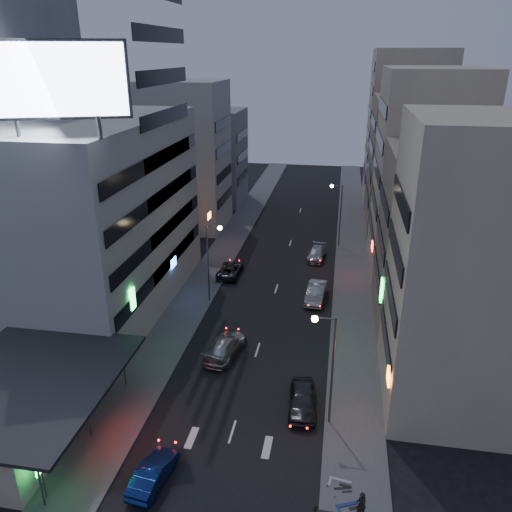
% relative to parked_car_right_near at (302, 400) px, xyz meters
% --- Properties ---
extents(ground, '(180.00, 180.00, 0.00)m').
position_rel_parked_car_right_near_xyz_m(ground, '(-4.37, -7.03, -0.81)').
color(ground, black).
rests_on(ground, ground).
extents(sidewalk_left, '(4.00, 120.00, 0.12)m').
position_rel_parked_car_right_near_xyz_m(sidewalk_left, '(-12.37, 22.97, -0.75)').
color(sidewalk_left, '#4C4C4F').
rests_on(sidewalk_left, ground).
extents(sidewalk_right, '(4.00, 120.00, 0.12)m').
position_rel_parked_car_right_near_xyz_m(sidewalk_right, '(3.63, 22.97, -0.75)').
color(sidewalk_right, '#4C4C4F').
rests_on(sidewalk_right, ground).
extents(food_court, '(11.00, 13.00, 3.88)m').
position_rel_parked_car_right_near_xyz_m(food_court, '(-18.27, -5.03, 1.18)').
color(food_court, beige).
rests_on(food_court, ground).
extents(white_building, '(14.00, 24.00, 18.00)m').
position_rel_parked_car_right_near_xyz_m(white_building, '(-21.37, 12.97, 8.19)').
color(white_building, '#AAA9A5').
rests_on(white_building, ground).
extents(grey_tower, '(10.00, 14.00, 34.00)m').
position_rel_parked_car_right_near_xyz_m(grey_tower, '(-30.37, 15.97, 16.19)').
color(grey_tower, gray).
rests_on(grey_tower, ground).
extents(shophouse_near, '(10.00, 11.00, 20.00)m').
position_rel_parked_car_right_near_xyz_m(shophouse_near, '(10.63, 3.47, 9.19)').
color(shophouse_near, beige).
rests_on(shophouse_near, ground).
extents(shophouse_mid, '(11.00, 12.00, 16.00)m').
position_rel_parked_car_right_near_xyz_m(shophouse_mid, '(11.13, 14.97, 7.19)').
color(shophouse_mid, gray).
rests_on(shophouse_mid, ground).
extents(shophouse_far, '(10.00, 14.00, 22.00)m').
position_rel_parked_car_right_near_xyz_m(shophouse_far, '(10.63, 27.97, 10.19)').
color(shophouse_far, beige).
rests_on(shophouse_far, ground).
extents(far_left_a, '(11.00, 10.00, 20.00)m').
position_rel_parked_car_right_near_xyz_m(far_left_a, '(-19.87, 37.97, 9.19)').
color(far_left_a, '#AAA9A5').
rests_on(far_left_a, ground).
extents(far_left_b, '(12.00, 10.00, 15.00)m').
position_rel_parked_car_right_near_xyz_m(far_left_b, '(-20.37, 50.97, 6.69)').
color(far_left_b, gray).
rests_on(far_left_b, ground).
extents(far_right_a, '(11.00, 12.00, 18.00)m').
position_rel_parked_car_right_near_xyz_m(far_right_a, '(11.13, 42.97, 8.19)').
color(far_right_a, gray).
rests_on(far_right_a, ground).
extents(far_right_b, '(12.00, 12.00, 24.00)m').
position_rel_parked_car_right_near_xyz_m(far_right_b, '(11.63, 56.97, 11.19)').
color(far_right_b, beige).
rests_on(far_right_b, ground).
extents(billboard, '(9.52, 3.75, 6.20)m').
position_rel_parked_car_right_near_xyz_m(billboard, '(-17.37, 2.94, 20.86)').
color(billboard, '#595B60').
rests_on(billboard, white_building).
extents(street_lamp_right_near, '(1.60, 0.44, 8.02)m').
position_rel_parked_car_right_near_xyz_m(street_lamp_right_near, '(1.53, -1.03, 4.56)').
color(street_lamp_right_near, '#595B60').
rests_on(street_lamp_right_near, sidewalk_right).
extents(street_lamp_left, '(1.60, 0.44, 8.02)m').
position_rel_parked_car_right_near_xyz_m(street_lamp_left, '(-10.28, 14.97, 4.56)').
color(street_lamp_left, '#595B60').
rests_on(street_lamp_left, sidewalk_left).
extents(street_lamp_right_far, '(1.60, 0.44, 8.02)m').
position_rel_parked_car_right_near_xyz_m(street_lamp_right_far, '(1.53, 32.97, 4.56)').
color(street_lamp_right_far, '#595B60').
rests_on(street_lamp_right_far, sidewalk_right).
extents(parked_car_right_near, '(2.23, 4.85, 1.61)m').
position_rel_parked_car_right_near_xyz_m(parked_car_right_near, '(0.00, 0.00, 0.00)').
color(parked_car_right_near, '#2B2B31').
rests_on(parked_car_right_near, ground).
extents(parked_car_right_mid, '(2.11, 5.14, 1.65)m').
position_rel_parked_car_right_near_xyz_m(parked_car_right_mid, '(-0.07, 17.07, 0.02)').
color(parked_car_right_mid, '#A9ACB1').
rests_on(parked_car_right_mid, ground).
extents(parked_car_left, '(2.42, 5.04, 1.39)m').
position_rel_parked_car_right_near_xyz_m(parked_car_left, '(-9.97, 21.51, -0.11)').
color(parked_car_left, '#26272C').
rests_on(parked_car_left, ground).
extents(parked_car_right_far, '(2.43, 5.00, 1.40)m').
position_rel_parked_car_right_near_xyz_m(parked_car_right_far, '(-0.65, 28.07, -0.10)').
color(parked_car_right_far, '#94959B').
rests_on(parked_car_right_far, ground).
extents(road_car_blue, '(1.99, 4.36, 1.39)m').
position_rel_parked_car_right_near_xyz_m(road_car_blue, '(-7.99, -7.91, -0.11)').
color(road_car_blue, navy).
rests_on(road_car_blue, ground).
extents(road_car_silver, '(3.14, 5.85, 1.61)m').
position_rel_parked_car_right_near_xyz_m(road_car_silver, '(-6.91, 5.82, -0.00)').
color(road_car_silver, '#9A9EA2').
rests_on(road_car_silver, ground).
extents(person, '(0.70, 0.59, 1.63)m').
position_rel_parked_car_right_near_xyz_m(person, '(3.86, -8.26, 0.13)').
color(person, black).
rests_on(person, sidewalk_right).
extents(scooter_black_a, '(0.59, 1.68, 1.02)m').
position_rel_parked_car_right_near_xyz_m(scooter_black_a, '(2.70, -8.28, -0.17)').
color(scooter_black_a, black).
rests_on(scooter_black_a, sidewalk_right).
extents(scooter_blue, '(1.40, 2.10, 1.22)m').
position_rel_parked_car_right_near_xyz_m(scooter_blue, '(3.75, -7.30, -0.07)').
color(scooter_blue, navy).
rests_on(scooter_blue, sidewalk_right).
extents(scooter_black_b, '(0.93, 1.70, 0.99)m').
position_rel_parked_car_right_near_xyz_m(scooter_black_b, '(3.33, -6.38, -0.19)').
color(scooter_black_b, black).
rests_on(scooter_black_b, sidewalk_right).
extents(scooter_silver_b, '(0.94, 2.02, 1.19)m').
position_rel_parked_car_right_near_xyz_m(scooter_silver_b, '(3.45, -6.02, -0.09)').
color(scooter_silver_b, '#A8AAAF').
rests_on(scooter_silver_b, sidewalk_right).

